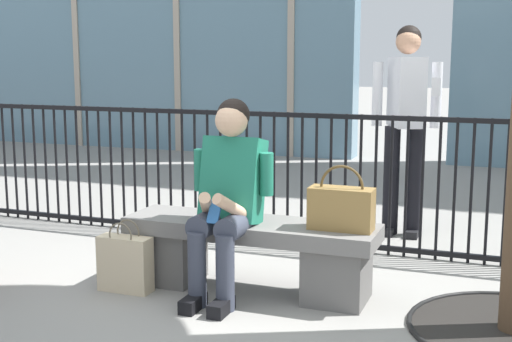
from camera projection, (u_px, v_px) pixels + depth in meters
The scene contains 7 objects.
ground_plane at pixel (250, 290), 4.33m from camera, with size 60.00×60.00×0.00m, color gray.
stone_bench at pixel (250, 249), 4.28m from camera, with size 1.60×0.44×0.45m.
seated_person_with_phone at pixel (227, 192), 4.14m from camera, with size 0.52×0.66×1.21m.
handbag_on_bench at pixel (341, 207), 4.02m from camera, with size 0.38×0.16×0.39m.
shopping_bag at pixel (125, 263), 4.28m from camera, with size 0.34×0.13×0.45m.
bystander_at_railing at pixel (406, 114), 5.52m from camera, with size 0.55×0.44×1.71m.
plaza_railing at pixel (302, 180), 5.25m from camera, with size 8.43×0.04×1.04m.
Camera 1 is at (1.51, -3.86, 1.46)m, focal length 47.90 mm.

